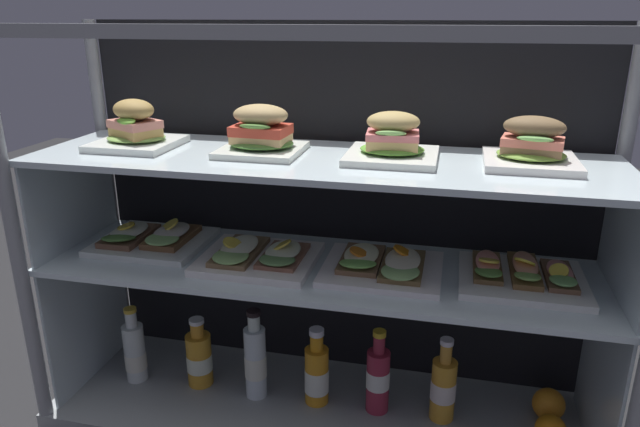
{
  "coord_description": "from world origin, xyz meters",
  "views": [
    {
      "loc": [
        0.29,
        -1.23,
        1.0
      ],
      "look_at": [
        0.0,
        0.0,
        0.57
      ],
      "focal_mm": 32.65,
      "sensor_mm": 36.0,
      "label": 1
    }
  ],
  "objects_px": {
    "juice_bottle_front_right_end": "(255,362)",
    "plated_roll_sandwich_left_of_center": "(392,142)",
    "plated_roll_sandwich_near_left_corner": "(261,134)",
    "juice_bottle_front_second": "(317,374)",
    "open_sandwich_tray_center": "(382,265)",
    "open_sandwich_tray_mid_right": "(258,256)",
    "plated_roll_sandwich_right_of_center": "(532,148)",
    "juice_bottle_back_right": "(135,352)",
    "orange_fruit_beside_bottles": "(549,404)",
    "juice_bottle_tucked_behind": "(378,378)",
    "juice_bottle_back_left": "(199,358)",
    "plated_roll_sandwich_far_left": "(135,130)",
    "juice_bottle_front_middle": "(443,387)",
    "open_sandwich_tray_near_right_corner": "(522,275)",
    "open_sandwich_tray_left_of_center": "(151,238)"
  },
  "relations": [
    {
      "from": "open_sandwich_tray_mid_right",
      "to": "juice_bottle_tucked_behind",
      "type": "relative_size",
      "value": 1.2
    },
    {
      "from": "juice_bottle_front_second",
      "to": "juice_bottle_front_right_end",
      "type": "bearing_deg",
      "value": -174.83
    },
    {
      "from": "open_sandwich_tray_left_of_center",
      "to": "open_sandwich_tray_near_right_corner",
      "type": "distance_m",
      "value": 0.91
    },
    {
      "from": "juice_bottle_front_second",
      "to": "orange_fruit_beside_bottles",
      "type": "relative_size",
      "value": 2.68
    },
    {
      "from": "juice_bottle_back_right",
      "to": "orange_fruit_beside_bottles",
      "type": "height_order",
      "value": "juice_bottle_back_right"
    },
    {
      "from": "juice_bottle_front_middle",
      "to": "orange_fruit_beside_bottles",
      "type": "xyz_separation_m",
      "value": [
        0.26,
        0.06,
        -0.05
      ]
    },
    {
      "from": "open_sandwich_tray_center",
      "to": "juice_bottle_back_right",
      "type": "distance_m",
      "value": 0.74
    },
    {
      "from": "open_sandwich_tray_mid_right",
      "to": "orange_fruit_beside_bottles",
      "type": "distance_m",
      "value": 0.81
    },
    {
      "from": "open_sandwich_tray_mid_right",
      "to": "plated_roll_sandwich_far_left",
      "type": "bearing_deg",
      "value": 175.45
    },
    {
      "from": "plated_roll_sandwich_near_left_corner",
      "to": "open_sandwich_tray_near_right_corner",
      "type": "relative_size",
      "value": 0.67
    },
    {
      "from": "plated_roll_sandwich_far_left",
      "to": "juice_bottle_back_right",
      "type": "height_order",
      "value": "plated_roll_sandwich_far_left"
    },
    {
      "from": "juice_bottle_front_right_end",
      "to": "plated_roll_sandwich_right_of_center",
      "type": "bearing_deg",
      "value": 3.58
    },
    {
      "from": "plated_roll_sandwich_left_of_center",
      "to": "juice_bottle_front_second",
      "type": "relative_size",
      "value": 0.92
    },
    {
      "from": "open_sandwich_tray_center",
      "to": "juice_bottle_back_left",
      "type": "xyz_separation_m",
      "value": [
        -0.49,
        0.02,
        -0.33
      ]
    },
    {
      "from": "juice_bottle_front_right_end",
      "to": "plated_roll_sandwich_left_of_center",
      "type": "bearing_deg",
      "value": 4.17
    },
    {
      "from": "plated_roll_sandwich_left_of_center",
      "to": "open_sandwich_tray_center",
      "type": "xyz_separation_m",
      "value": [
        -0.01,
        -0.02,
        -0.28
      ]
    },
    {
      "from": "open_sandwich_tray_mid_right",
      "to": "juice_bottle_front_second",
      "type": "distance_m",
      "value": 0.36
    },
    {
      "from": "juice_bottle_back_left",
      "to": "juice_bottle_tucked_behind",
      "type": "relative_size",
      "value": 0.86
    },
    {
      "from": "plated_roll_sandwich_right_of_center",
      "to": "juice_bottle_front_right_end",
      "type": "relative_size",
      "value": 0.77
    },
    {
      "from": "plated_roll_sandwich_right_of_center",
      "to": "juice_bottle_tucked_behind",
      "type": "distance_m",
      "value": 0.67
    },
    {
      "from": "plated_roll_sandwich_left_of_center",
      "to": "juice_bottle_front_second",
      "type": "bearing_deg",
      "value": -176.79
    },
    {
      "from": "open_sandwich_tray_mid_right",
      "to": "orange_fruit_beside_bottles",
      "type": "relative_size",
      "value": 3.43
    },
    {
      "from": "plated_roll_sandwich_far_left",
      "to": "orange_fruit_beside_bottles",
      "type": "distance_m",
      "value": 1.21
    },
    {
      "from": "juice_bottle_tucked_behind",
      "to": "juice_bottle_front_middle",
      "type": "relative_size",
      "value": 1.02
    },
    {
      "from": "plated_roll_sandwich_near_left_corner",
      "to": "open_sandwich_tray_left_of_center",
      "type": "relative_size",
      "value": 0.67
    },
    {
      "from": "plated_roll_sandwich_right_of_center",
      "to": "orange_fruit_beside_bottles",
      "type": "height_order",
      "value": "plated_roll_sandwich_right_of_center"
    },
    {
      "from": "open_sandwich_tray_near_right_corner",
      "to": "juice_bottle_tucked_behind",
      "type": "xyz_separation_m",
      "value": [
        -0.31,
        -0.0,
        -0.32
      ]
    },
    {
      "from": "plated_roll_sandwich_left_of_center",
      "to": "plated_roll_sandwich_right_of_center",
      "type": "relative_size",
      "value": 1.03
    },
    {
      "from": "plated_roll_sandwich_near_left_corner",
      "to": "juice_bottle_back_left",
      "type": "bearing_deg",
      "value": 179.08
    },
    {
      "from": "plated_roll_sandwich_near_left_corner",
      "to": "juice_bottle_front_second",
      "type": "xyz_separation_m",
      "value": [
        0.13,
        -0.0,
        -0.61
      ]
    },
    {
      "from": "plated_roll_sandwich_right_of_center",
      "to": "juice_bottle_back_left",
      "type": "bearing_deg",
      "value": -178.58
    },
    {
      "from": "juice_bottle_back_right",
      "to": "juice_bottle_front_right_end",
      "type": "xyz_separation_m",
      "value": [
        0.34,
        0.0,
        0.02
      ]
    },
    {
      "from": "plated_roll_sandwich_right_of_center",
      "to": "juice_bottle_front_middle",
      "type": "bearing_deg",
      "value": -173.52
    },
    {
      "from": "open_sandwich_tray_center",
      "to": "juice_bottle_back_right",
      "type": "xyz_separation_m",
      "value": [
        -0.66,
        -0.0,
        -0.32
      ]
    },
    {
      "from": "plated_roll_sandwich_left_of_center",
      "to": "juice_bottle_tucked_behind",
      "type": "relative_size",
      "value": 0.87
    },
    {
      "from": "open_sandwich_tray_left_of_center",
      "to": "open_sandwich_tray_near_right_corner",
      "type": "bearing_deg",
      "value": -0.65
    },
    {
      "from": "open_sandwich_tray_mid_right",
      "to": "open_sandwich_tray_center",
      "type": "xyz_separation_m",
      "value": [
        0.29,
        0.01,
        -0.0
      ]
    },
    {
      "from": "open_sandwich_tray_center",
      "to": "open_sandwich_tray_mid_right",
      "type": "bearing_deg",
      "value": -177.4
    },
    {
      "from": "plated_roll_sandwich_right_of_center",
      "to": "juice_bottle_back_right",
      "type": "distance_m",
      "value": 1.14
    },
    {
      "from": "plated_roll_sandwich_far_left",
      "to": "juice_bottle_front_second",
      "type": "bearing_deg",
      "value": 0.6
    },
    {
      "from": "plated_roll_sandwich_right_of_center",
      "to": "open_sandwich_tray_mid_right",
      "type": "bearing_deg",
      "value": -174.9
    },
    {
      "from": "plated_roll_sandwich_near_left_corner",
      "to": "plated_roll_sandwich_right_of_center",
      "type": "xyz_separation_m",
      "value": [
        0.59,
        0.02,
        -0.01
      ]
    },
    {
      "from": "plated_roll_sandwich_far_left",
      "to": "plated_roll_sandwich_right_of_center",
      "type": "bearing_deg",
      "value": 1.84
    },
    {
      "from": "open_sandwich_tray_center",
      "to": "orange_fruit_beside_bottles",
      "type": "height_order",
      "value": "open_sandwich_tray_center"
    },
    {
      "from": "plated_roll_sandwich_far_left",
      "to": "juice_bottle_back_right",
      "type": "bearing_deg",
      "value": -169.81
    },
    {
      "from": "plated_roll_sandwich_far_left",
      "to": "juice_bottle_front_right_end",
      "type": "distance_m",
      "value": 0.65
    },
    {
      "from": "open_sandwich_tray_left_of_center",
      "to": "open_sandwich_tray_mid_right",
      "type": "height_order",
      "value": "open_sandwich_tray_left_of_center"
    },
    {
      "from": "plated_roll_sandwich_left_of_center",
      "to": "open_sandwich_tray_near_right_corner",
      "type": "relative_size",
      "value": 0.72
    },
    {
      "from": "juice_bottle_front_right_end",
      "to": "juice_bottle_tucked_behind",
      "type": "xyz_separation_m",
      "value": [
        0.32,
        0.02,
        -0.01
      ]
    },
    {
      "from": "juice_bottle_tucked_behind",
      "to": "open_sandwich_tray_center",
      "type": "bearing_deg",
      "value": -84.57
    }
  ]
}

